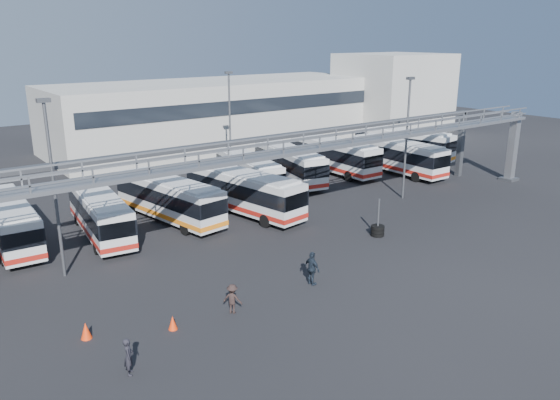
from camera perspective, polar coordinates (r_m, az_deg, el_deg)
ground at (r=35.24m, az=8.36°, el=-5.71°), size 140.00×140.00×0.00m
gantry at (r=37.78m, az=2.43°, el=4.74°), size 51.40×5.15×7.10m
warehouse at (r=70.94m, az=-6.51°, el=9.05°), size 42.00×14.00×8.00m
building_right at (r=82.61m, az=11.74°, el=10.94°), size 14.00×12.00×11.00m
light_pole_left at (r=32.57m, az=-22.61°, el=1.90°), size 0.70×0.35×10.21m
light_pole_mid at (r=46.83m, az=13.12°, el=6.94°), size 0.70×0.35×10.21m
light_pole_back at (r=53.03m, az=-5.27°, el=8.40°), size 0.70×0.35×10.21m
bus_1 at (r=39.95m, az=-26.38°, el=-1.98°), size 2.84×10.36×3.12m
bus_2 at (r=39.55m, az=-18.31°, el=-1.25°), size 3.55×10.40×3.09m
bus_3 at (r=41.53m, az=-11.52°, el=0.24°), size 4.14×10.94×3.24m
bus_4 at (r=42.36m, az=-3.80°, el=0.97°), size 4.37×11.36×3.37m
bus_5 at (r=49.21m, az=-3.30°, el=3.03°), size 4.11×10.48×3.10m
bus_6 at (r=51.89m, az=0.97°, el=3.90°), size 4.61×11.14×3.30m
bus_7 at (r=55.60m, az=5.64°, el=4.74°), size 2.73×11.20×3.39m
bus_8 at (r=56.40m, az=12.16°, el=4.59°), size 2.69×11.05×3.35m
bus_9 at (r=62.82m, az=12.78°, el=5.83°), size 4.64×11.65×3.45m
pedestrian_a at (r=23.95m, az=-15.53°, el=-15.47°), size 0.60×0.70×1.64m
pedestrian_c at (r=27.77m, az=-4.99°, el=-10.25°), size 1.06×1.15×1.55m
pedestrian_d at (r=30.58m, az=3.37°, el=-7.16°), size 0.53×1.16×1.95m
cone_left at (r=27.21m, az=-19.62°, el=-12.73°), size 0.60×0.60×0.80m
cone_right at (r=26.94m, az=-11.15°, el=-12.46°), size 0.56×0.56×0.69m
tire_stack at (r=38.58m, az=10.16°, el=-3.06°), size 0.94×0.94×2.69m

